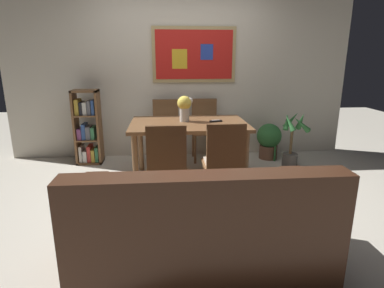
{
  "coord_description": "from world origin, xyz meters",
  "views": [
    {
      "loc": [
        -0.23,
        -3.31,
        1.52
      ],
      "look_at": [
        0.03,
        -0.16,
        0.65
      ],
      "focal_mm": 29.57,
      "sensor_mm": 36.0,
      "label": 1
    }
  ],
  "objects_px": {
    "leather_couch": "(201,231)",
    "bookshelf": "(88,130)",
    "dining_chair_far_left": "(166,125)",
    "dining_chair_far_right": "(205,124)",
    "dining_chair_near_right": "(224,158)",
    "dining_chair_near_left": "(167,160)",
    "flower_vase": "(185,106)",
    "potted_palm": "(292,141)",
    "tv_remote": "(216,121)",
    "dining_table": "(189,130)",
    "potted_ivy": "(269,140)"
  },
  "relations": [
    {
      "from": "dining_chair_near_right",
      "to": "tv_remote",
      "type": "distance_m",
      "value": 0.85
    },
    {
      "from": "dining_table",
      "to": "potted_ivy",
      "type": "xyz_separation_m",
      "value": [
        1.29,
        0.76,
        -0.35
      ]
    },
    {
      "from": "potted_ivy",
      "to": "flower_vase",
      "type": "relative_size",
      "value": 1.81
    },
    {
      "from": "bookshelf",
      "to": "potted_palm",
      "type": "height_order",
      "value": "bookshelf"
    },
    {
      "from": "dining_chair_near_right",
      "to": "potted_palm",
      "type": "bearing_deg",
      "value": 44.45
    },
    {
      "from": "potted_palm",
      "to": "leather_couch",
      "type": "bearing_deg",
      "value": -125.47
    },
    {
      "from": "dining_chair_near_right",
      "to": "dining_chair_far_left",
      "type": "relative_size",
      "value": 1.0
    },
    {
      "from": "dining_chair_near_left",
      "to": "flower_vase",
      "type": "xyz_separation_m",
      "value": [
        0.24,
        0.92,
        0.4
      ]
    },
    {
      "from": "dining_chair_far_left",
      "to": "tv_remote",
      "type": "height_order",
      "value": "dining_chair_far_left"
    },
    {
      "from": "dining_chair_far_right",
      "to": "potted_palm",
      "type": "relative_size",
      "value": 1.12
    },
    {
      "from": "bookshelf",
      "to": "flower_vase",
      "type": "distance_m",
      "value": 1.6
    },
    {
      "from": "dining_chair_far_right",
      "to": "potted_palm",
      "type": "height_order",
      "value": "dining_chair_far_right"
    },
    {
      "from": "bookshelf",
      "to": "potted_palm",
      "type": "bearing_deg",
      "value": -8.24
    },
    {
      "from": "dining_chair_near_right",
      "to": "potted_ivy",
      "type": "height_order",
      "value": "dining_chair_near_right"
    },
    {
      "from": "potted_ivy",
      "to": "bookshelf",
      "type": "bearing_deg",
      "value": 179.58
    },
    {
      "from": "potted_ivy",
      "to": "dining_chair_far_left",
      "type": "bearing_deg",
      "value": 177.77
    },
    {
      "from": "dining_table",
      "to": "dining_chair_far_right",
      "type": "bearing_deg",
      "value": 70.2
    },
    {
      "from": "dining_chair_far_left",
      "to": "dining_chair_near_left",
      "type": "bearing_deg",
      "value": -89.95
    },
    {
      "from": "dining_chair_near_left",
      "to": "bookshelf",
      "type": "height_order",
      "value": "bookshelf"
    },
    {
      "from": "bookshelf",
      "to": "tv_remote",
      "type": "height_order",
      "value": "bookshelf"
    },
    {
      "from": "dining_chair_near_left",
      "to": "tv_remote",
      "type": "bearing_deg",
      "value": 53.84
    },
    {
      "from": "dining_chair_near_right",
      "to": "dining_table",
      "type": "bearing_deg",
      "value": 110.03
    },
    {
      "from": "flower_vase",
      "to": "tv_remote",
      "type": "distance_m",
      "value": 0.43
    },
    {
      "from": "dining_chair_near_right",
      "to": "dining_chair_far_left",
      "type": "bearing_deg",
      "value": 109.51
    },
    {
      "from": "dining_table",
      "to": "tv_remote",
      "type": "xyz_separation_m",
      "value": [
        0.34,
        0.01,
        0.11
      ]
    },
    {
      "from": "dining_chair_far_right",
      "to": "tv_remote",
      "type": "bearing_deg",
      "value": -87.85
    },
    {
      "from": "dining_chair_near_right",
      "to": "dining_chair_near_left",
      "type": "bearing_deg",
      "value": -177.01
    },
    {
      "from": "leather_couch",
      "to": "bookshelf",
      "type": "xyz_separation_m",
      "value": [
        -1.37,
        2.57,
        0.19
      ]
    },
    {
      "from": "dining_chair_near_left",
      "to": "potted_palm",
      "type": "bearing_deg",
      "value": 34.14
    },
    {
      "from": "dining_chair_far_left",
      "to": "bookshelf",
      "type": "height_order",
      "value": "bookshelf"
    },
    {
      "from": "dining_table",
      "to": "dining_chair_near_left",
      "type": "bearing_deg",
      "value": -108.49
    },
    {
      "from": "dining_chair_near_right",
      "to": "flower_vase",
      "type": "distance_m",
      "value": 1.04
    },
    {
      "from": "dining_chair_far_right",
      "to": "dining_chair_near_left",
      "type": "bearing_deg",
      "value": -109.15
    },
    {
      "from": "leather_couch",
      "to": "dining_chair_near_left",
      "type": "bearing_deg",
      "value": 104.06
    },
    {
      "from": "dining_chair_far_left",
      "to": "flower_vase",
      "type": "bearing_deg",
      "value": -72.13
    },
    {
      "from": "potted_palm",
      "to": "flower_vase",
      "type": "relative_size",
      "value": 2.55
    },
    {
      "from": "dining_table",
      "to": "flower_vase",
      "type": "bearing_deg",
      "value": 118.29
    },
    {
      "from": "dining_chair_far_left",
      "to": "dining_chair_far_right",
      "type": "bearing_deg",
      "value": 3.12
    },
    {
      "from": "dining_chair_near_right",
      "to": "bookshelf",
      "type": "xyz_separation_m",
      "value": [
        -1.71,
        1.59,
        -0.04
      ]
    },
    {
      "from": "leather_couch",
      "to": "tv_remote",
      "type": "bearing_deg",
      "value": 78.0
    },
    {
      "from": "dining_table",
      "to": "flower_vase",
      "type": "relative_size",
      "value": 4.49
    },
    {
      "from": "leather_couch",
      "to": "potted_ivy",
      "type": "height_order",
      "value": "leather_couch"
    },
    {
      "from": "dining_chair_near_left",
      "to": "dining_chair_far_left",
      "type": "bearing_deg",
      "value": 90.05
    },
    {
      "from": "potted_palm",
      "to": "flower_vase",
      "type": "distance_m",
      "value": 1.66
    },
    {
      "from": "dining_table",
      "to": "tv_remote",
      "type": "distance_m",
      "value": 0.36
    },
    {
      "from": "dining_chair_near_left",
      "to": "tv_remote",
      "type": "relative_size",
      "value": 5.62
    },
    {
      "from": "dining_chair_near_left",
      "to": "dining_chair_near_right",
      "type": "height_order",
      "value": "same"
    },
    {
      "from": "dining_chair_near_left",
      "to": "tv_remote",
      "type": "height_order",
      "value": "dining_chair_near_left"
    },
    {
      "from": "dining_chair_far_left",
      "to": "tv_remote",
      "type": "xyz_separation_m",
      "value": [
        0.62,
        -0.81,
        0.22
      ]
    },
    {
      "from": "dining_chair_near_right",
      "to": "tv_remote",
      "type": "xyz_separation_m",
      "value": [
        0.04,
        0.82,
        0.22
      ]
    }
  ]
}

